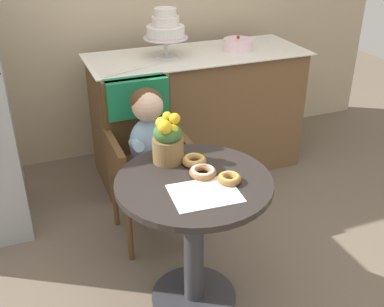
# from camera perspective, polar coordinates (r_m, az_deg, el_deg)

# --- Properties ---
(ground_plane) EXTENTS (8.00, 8.00, 0.00)m
(ground_plane) POSITION_cam_1_polar(r_m,az_deg,el_deg) (2.54, 0.21, -17.29)
(ground_plane) COLOR #6B5B4C
(cafe_table) EXTENTS (0.72, 0.72, 0.72)m
(cafe_table) POSITION_cam_1_polar(r_m,az_deg,el_deg) (2.21, 0.23, -7.95)
(cafe_table) COLOR #282321
(cafe_table) RESTS_ON ground
(wicker_chair) EXTENTS (0.42, 0.45, 0.95)m
(wicker_chair) POSITION_cam_1_polar(r_m,az_deg,el_deg) (2.70, -6.07, 2.24)
(wicker_chair) COLOR brown
(wicker_chair) RESTS_ON ground
(seated_child) EXTENTS (0.27, 0.32, 0.73)m
(seated_child) POSITION_cam_1_polar(r_m,az_deg,el_deg) (2.54, -5.13, 1.61)
(seated_child) COLOR #8CADCC
(seated_child) RESTS_ON ground
(paper_napkin) EXTENTS (0.31, 0.25, 0.00)m
(paper_napkin) POSITION_cam_1_polar(r_m,az_deg,el_deg) (1.99, 1.61, -4.93)
(paper_napkin) COLOR white
(paper_napkin) RESTS_ON cafe_table
(donut_front) EXTENTS (0.13, 0.13, 0.04)m
(donut_front) POSITION_cam_1_polar(r_m,az_deg,el_deg) (2.11, 1.34, -2.26)
(donut_front) COLOR #936033
(donut_front) RESTS_ON cafe_table
(donut_mid) EXTENTS (0.12, 0.12, 0.04)m
(donut_mid) POSITION_cam_1_polar(r_m,az_deg,el_deg) (2.20, 0.26, -0.82)
(donut_mid) COLOR #AD7542
(donut_mid) RESTS_ON cafe_table
(donut_side) EXTENTS (0.11, 0.11, 0.04)m
(donut_side) POSITION_cam_1_polar(r_m,az_deg,el_deg) (2.07, 4.62, -3.05)
(donut_side) COLOR #936033
(donut_side) RESTS_ON cafe_table
(flower_vase) EXTENTS (0.15, 0.15, 0.25)m
(flower_vase) POSITION_cam_1_polar(r_m,az_deg,el_deg) (2.19, -3.03, 1.74)
(flower_vase) COLOR brown
(flower_vase) RESTS_ON cafe_table
(display_counter) EXTENTS (1.56, 0.62, 0.90)m
(display_counter) POSITION_cam_1_polar(r_m,az_deg,el_deg) (3.47, 0.68, 5.08)
(display_counter) COLOR brown
(display_counter) RESTS_ON ground
(tiered_cake_stand) EXTENTS (0.30, 0.30, 0.33)m
(tiered_cake_stand) POSITION_cam_1_polar(r_m,az_deg,el_deg) (3.20, -3.28, 15.13)
(tiered_cake_stand) COLOR silver
(tiered_cake_stand) RESTS_ON display_counter
(round_layer_cake) EXTENTS (0.21, 0.21, 0.11)m
(round_layer_cake) POSITION_cam_1_polar(r_m,az_deg,el_deg) (3.41, 5.67, 13.19)
(round_layer_cake) COLOR silver
(round_layer_cake) RESTS_ON display_counter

